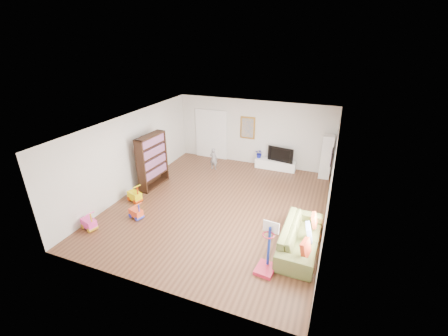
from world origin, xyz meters
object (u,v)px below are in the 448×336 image
at_px(basketball_hoop, 267,249).
at_px(bookshelf, 152,161).
at_px(sofa, 301,237).
at_px(media_console, 275,165).

bearing_deg(basketball_hoop, bookshelf, 156.34).
height_order(sofa, basketball_hoop, basketball_hoop).
relative_size(bookshelf, basketball_hoop, 1.53).
relative_size(media_console, bookshelf, 0.85).
bearing_deg(media_console, basketball_hoop, -79.35).
bearing_deg(media_console, bookshelf, -140.62).
height_order(media_console, basketball_hoop, basketball_hoop).
relative_size(media_console, sofa, 0.72).
bearing_deg(basketball_hoop, media_console, 106.37).
relative_size(bookshelf, sofa, 0.85).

